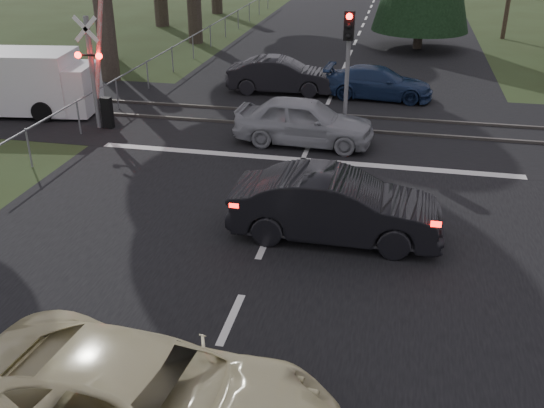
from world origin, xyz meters
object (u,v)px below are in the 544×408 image
(dark_hatchback, at_px, (336,207))
(dark_car_far, at_px, (281,76))
(crossing_signal, at_px, (98,70))
(blue_sedan, at_px, (378,83))
(traffic_signal_center, at_px, (348,53))
(silver_car, at_px, (304,121))
(white_van, at_px, (17,82))
(cream_coupe, at_px, (147,405))

(dark_hatchback, bearing_deg, dark_car_far, 16.81)
(crossing_signal, distance_m, blue_sedan, 10.92)
(traffic_signal_center, relative_size, dark_car_far, 0.94)
(traffic_signal_center, height_order, blue_sedan, traffic_signal_center)
(blue_sedan, bearing_deg, silver_car, 164.53)
(dark_hatchback, bearing_deg, crossing_signal, 54.63)
(blue_sedan, bearing_deg, traffic_signal_center, 173.75)
(traffic_signal_center, bearing_deg, white_van, 179.45)
(crossing_signal, xyz_separation_m, dark_car_far, (5.14, 5.79, -1.34))
(crossing_signal, relative_size, silver_car, 1.55)
(traffic_signal_center, height_order, cream_coupe, traffic_signal_center)
(silver_car, height_order, dark_car_far, silver_car)
(white_van, bearing_deg, dark_hatchback, -37.98)
(traffic_signal_center, relative_size, cream_coupe, 0.75)
(silver_car, bearing_deg, dark_car_far, 21.00)
(silver_car, relative_size, blue_sedan, 1.04)
(traffic_signal_center, relative_size, dark_hatchback, 0.85)
(blue_sedan, bearing_deg, crossing_signal, 126.20)
(traffic_signal_center, relative_size, white_van, 0.67)
(crossing_signal, xyz_separation_m, blue_sedan, (9.15, 5.79, -1.43))
(blue_sedan, relative_size, dark_car_far, 0.99)
(cream_coupe, bearing_deg, traffic_signal_center, 0.16)
(crossing_signal, relative_size, dark_car_far, 1.59)
(crossing_signal, bearing_deg, dark_car_far, 48.43)
(crossing_signal, distance_m, silver_car, 7.19)
(silver_car, xyz_separation_m, dark_car_far, (-1.94, 5.91, -0.05))
(crossing_signal, bearing_deg, white_van, 165.45)
(dark_hatchback, distance_m, dark_car_far, 12.55)
(silver_car, xyz_separation_m, white_van, (-10.96, 1.13, 0.40))
(traffic_signal_center, bearing_deg, dark_hatchback, -85.84)
(blue_sedan, distance_m, dark_car_far, 4.01)
(dark_hatchback, relative_size, white_van, 0.78)
(white_van, bearing_deg, cream_coupe, -60.33)
(cream_coupe, xyz_separation_m, dark_hatchback, (1.84, 6.66, 0.03))
(cream_coupe, height_order, dark_car_far, cream_coupe)
(traffic_signal_center, distance_m, cream_coupe, 13.98)
(crossing_signal, bearing_deg, traffic_signal_center, 6.15)
(dark_hatchback, relative_size, dark_car_far, 1.10)
(silver_car, xyz_separation_m, blue_sedan, (2.07, 5.91, -0.14))
(crossing_signal, height_order, cream_coupe, crossing_signal)
(cream_coupe, relative_size, dark_car_far, 1.26)
(crossing_signal, height_order, traffic_signal_center, crossing_signal)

